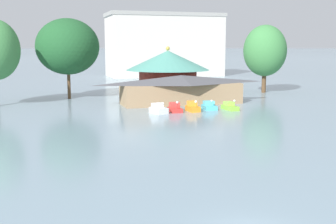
% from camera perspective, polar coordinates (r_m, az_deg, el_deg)
% --- Properties ---
extents(pedal_boat_white, '(2.18, 2.77, 1.59)m').
position_cam_1_polar(pedal_boat_white, '(56.28, -1.27, 0.38)').
color(pedal_boat_white, white).
rests_on(pedal_boat_white, ground).
extents(pedal_boat_red, '(1.52, 2.60, 1.59)m').
position_cam_1_polar(pedal_boat_red, '(57.51, 0.92, 0.52)').
color(pedal_boat_red, red).
rests_on(pedal_boat_red, ground).
extents(pedal_boat_orange, '(1.46, 2.41, 1.62)m').
position_cam_1_polar(pedal_boat_orange, '(57.93, 3.31, 0.64)').
color(pedal_boat_orange, orange).
rests_on(pedal_boat_orange, ground).
extents(pedal_boat_cyan, '(2.00, 2.92, 1.48)m').
position_cam_1_polar(pedal_boat_cyan, '(60.01, 5.50, 0.79)').
color(pedal_boat_cyan, '#4CB7CC').
rests_on(pedal_boat_cyan, ground).
extents(pedal_boat_lime, '(1.50, 3.04, 1.57)m').
position_cam_1_polar(pedal_boat_lime, '(59.91, 8.21, 0.72)').
color(pedal_boat_lime, '#8CCC3F').
rests_on(pedal_boat_lime, ground).
extents(boathouse, '(19.49, 6.38, 4.34)m').
position_cam_1_polar(boathouse, '(65.23, 1.77, 3.10)').
color(boathouse, '#9E7F5B').
rests_on(boathouse, ground).
extents(green_roof_pavilion, '(14.18, 14.18, 8.61)m').
position_cam_1_polar(green_roof_pavilion, '(73.50, -0.02, 5.64)').
color(green_roof_pavilion, '#993328').
rests_on(green_roof_pavilion, ground).
extents(shoreline_tree_mid, '(10.31, 10.31, 13.16)m').
position_cam_1_polar(shoreline_tree_mid, '(72.75, -13.20, 8.46)').
color(shoreline_tree_mid, brown).
rests_on(shoreline_tree_mid, ground).
extents(shoreline_tree_right, '(7.95, 7.95, 12.53)m').
position_cam_1_polar(shoreline_tree_right, '(82.16, 12.76, 7.95)').
color(shoreline_tree_right, brown).
rests_on(shoreline_tree_right, ground).
extents(background_building_block, '(32.30, 14.48, 17.58)m').
position_cam_1_polar(background_building_block, '(123.65, -0.51, 8.92)').
color(background_building_block, beige).
rests_on(background_building_block, ground).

